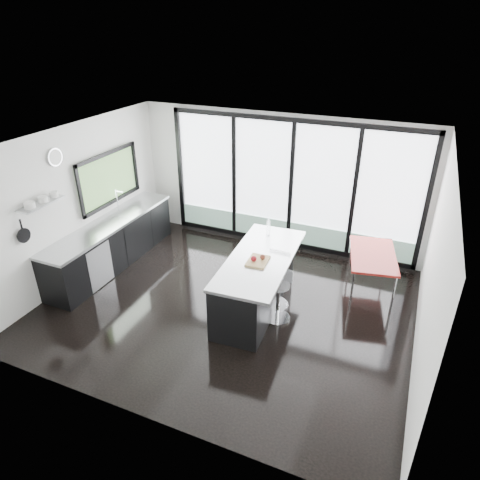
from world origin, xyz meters
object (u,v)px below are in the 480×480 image
at_px(bar_stool_near, 278,301).
at_px(red_table, 370,271).
at_px(bar_stool_far, 275,287).
at_px(island, 256,281).

relative_size(bar_stool_near, red_table, 0.51).
height_order(bar_stool_far, red_table, bar_stool_far).
distance_m(bar_stool_far, red_table, 1.82).
height_order(bar_stool_near, red_table, red_table).
bearing_deg(bar_stool_near, island, 167.84).
bearing_deg(island, red_table, 36.57).
distance_m(island, bar_stool_near, 0.53).
bearing_deg(red_table, bar_stool_far, -140.33).
height_order(island, bar_stool_near, island).
bearing_deg(red_table, island, -143.43).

